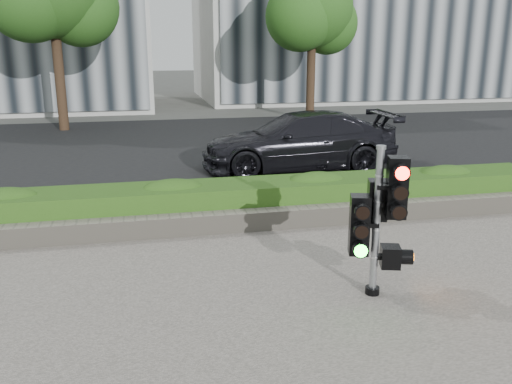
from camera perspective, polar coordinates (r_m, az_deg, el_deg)
ground at (r=7.79m, az=1.65°, el=-8.73°), size 120.00×120.00×0.00m
sidewalk at (r=5.68m, az=7.99°, el=-18.65°), size 16.00×11.00×0.03m
road at (r=17.28m, az=-6.30°, el=4.74°), size 60.00×13.00×0.02m
curb at (r=10.66m, az=-2.38°, el=-1.64°), size 60.00×0.25×0.12m
stone_wall at (r=9.44m, az=-1.09°, el=-3.01°), size 12.00×0.32×0.34m
hedge at (r=10.00m, az=-1.81°, el=-0.93°), size 12.00×1.00×0.68m
tree_right at (r=23.61m, az=5.90°, el=18.50°), size 4.10×3.58×6.53m
traffic_signal at (r=6.97m, az=12.80°, el=-2.26°), size 0.72×0.59×1.96m
car_dark at (r=14.07m, az=4.56°, el=5.41°), size 5.03×2.06×1.46m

